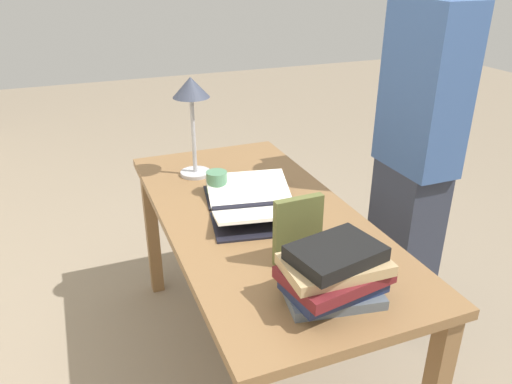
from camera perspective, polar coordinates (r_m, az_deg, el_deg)
The scene contains 9 objects.
ground_plane at distance 2.35m, azimuth 0.32°, elevation -18.82°, with size 12.00×12.00×0.00m, color gray.
reading_desk at distance 1.95m, azimuth 0.36°, elevation -5.01°, with size 1.51×0.72×0.74m.
open_book at distance 1.93m, azimuth -0.29°, elevation -1.37°, with size 0.53×0.42×0.07m.
book_stack_tall at distance 1.43m, azimuth 8.83°, elevation -9.21°, with size 0.25×0.31×0.17m.
book_standing_upright at distance 1.57m, azimuth 4.81°, elevation -4.35°, with size 0.03×0.16×0.22m.
reading_lamp at distance 2.16m, azimuth -7.39°, elevation 10.40°, with size 0.16×0.16×0.44m.
coffee_mug at distance 2.06m, azimuth -4.52°, elevation 1.09°, with size 0.11×0.09×0.10m.
pencil at distance 1.96m, azimuth 5.72°, elevation -1.62°, with size 0.06×0.16×0.01m.
person_reader at distance 2.28m, azimuth 17.62°, elevation 3.32°, with size 0.36×0.21×1.68m.
Camera 1 is at (-1.56, 0.63, 1.63)m, focal length 35.00 mm.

